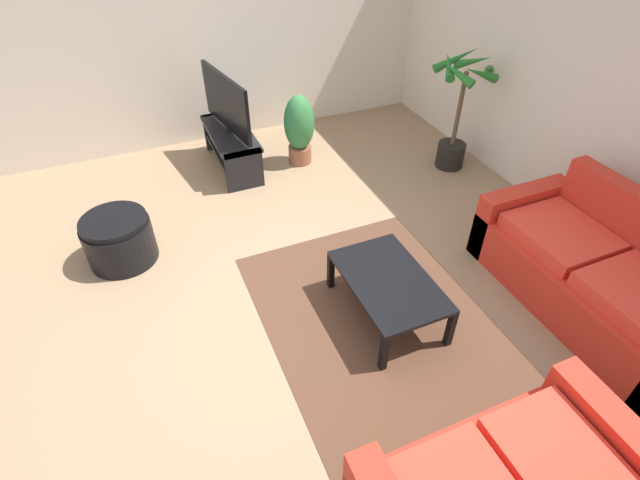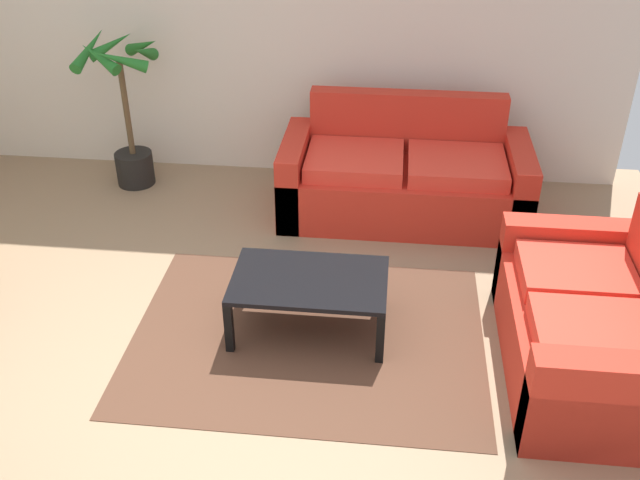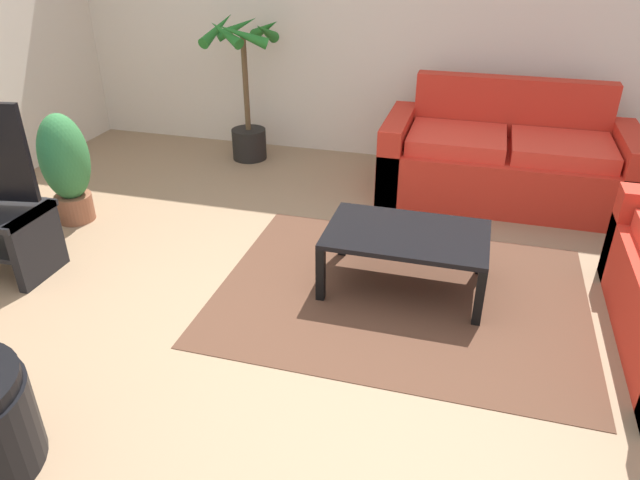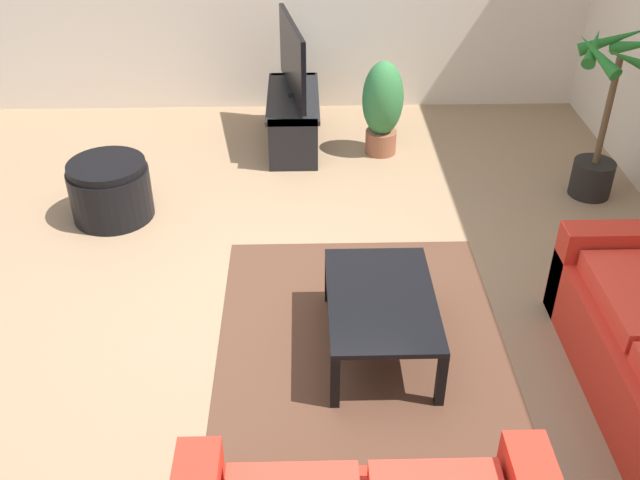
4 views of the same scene
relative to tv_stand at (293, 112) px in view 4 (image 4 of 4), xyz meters
name	(u,v)px [view 4 (image 4 of 4)]	position (x,y,z in m)	size (l,w,h in m)	color
ground_plane	(263,287)	(2.15, -0.19, -0.30)	(6.60, 6.60, 0.00)	#937556
tv_stand	(293,112)	(0.00, 0.00, 0.00)	(1.10, 0.45, 0.45)	black
tv	(293,58)	(0.00, 0.00, 0.50)	(1.07, 0.23, 0.65)	black
coffee_table	(381,303)	(2.75, 0.51, 0.04)	(0.96, 0.61, 0.38)	black
area_rug	(362,347)	(2.75, 0.41, -0.29)	(2.20, 1.70, 0.01)	#513323
potted_palm	(605,121)	(0.99, 2.36, 0.33)	(0.70, 0.69, 1.31)	black
potted_plant_small	(383,106)	(0.21, 0.76, 0.14)	(0.35, 0.35, 0.83)	brown
ottoman	(110,190)	(1.22, -1.36, -0.07)	(0.60, 0.60, 0.45)	black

